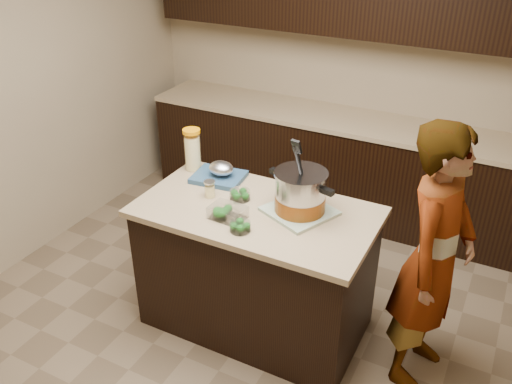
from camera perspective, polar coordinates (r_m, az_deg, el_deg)
ground_plane at (r=3.84m, az=0.00°, el=-13.43°), size 4.00×4.00×0.00m
room_shell at (r=2.96m, az=0.00°, el=11.83°), size 4.04×4.04×2.72m
back_cabinets at (r=4.74m, az=9.84°, el=8.27°), size 3.60×0.63×2.33m
island at (r=3.55m, az=0.00°, el=-8.04°), size 1.46×0.81×0.90m
dish_towel at (r=3.27m, az=4.60°, el=-2.01°), size 0.48×0.48×0.02m
stock_pot at (r=3.21m, az=4.68°, el=-0.24°), size 0.45×0.38×0.46m
lemonade_pitcher at (r=3.74m, az=-6.70°, el=4.31°), size 0.14×0.14×0.29m
mason_jar at (r=3.42m, az=-4.89°, el=0.28°), size 0.08×0.08×0.12m
broccoli_tub_left at (r=3.39m, az=-1.70°, el=-0.34°), size 0.16×0.16×0.06m
broccoli_tub_right at (r=3.08m, az=-1.68°, el=-3.69°), size 0.14×0.14×0.06m
broccoli_tub_rect at (r=3.20m, az=-3.00°, el=-2.22°), size 0.22×0.16×0.07m
blue_tray at (r=3.62m, az=-3.84°, el=1.92°), size 0.36×0.30×0.13m
person at (r=3.17m, az=18.22°, el=-6.78°), size 0.49×0.65×1.63m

